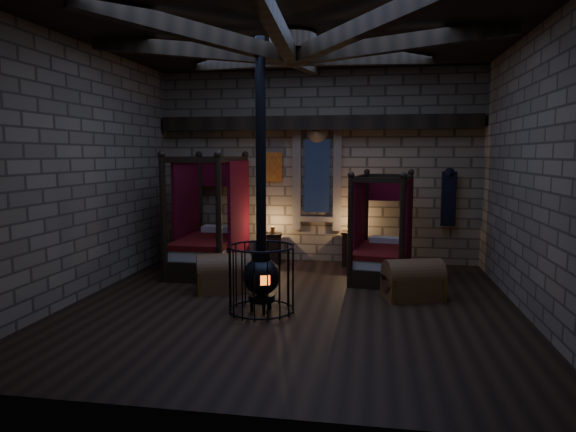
% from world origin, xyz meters
% --- Properties ---
extents(room, '(7.02, 7.02, 4.29)m').
position_xyz_m(room, '(-0.00, 0.09, 3.74)').
color(room, black).
rests_on(room, ground).
extents(bed_left, '(1.21, 2.25, 2.33)m').
position_xyz_m(bed_left, '(-2.08, 2.23, 0.58)').
color(bed_left, black).
rests_on(bed_left, ground).
extents(bed_right, '(1.25, 2.01, 1.98)m').
position_xyz_m(bed_right, '(1.42, 2.15, 0.49)').
color(bed_right, black).
rests_on(bed_right, ground).
extents(trunk_left, '(1.07, 0.88, 0.68)m').
position_xyz_m(trunk_left, '(-1.32, 0.64, 0.30)').
color(trunk_left, brown).
rests_on(trunk_left, ground).
extents(trunk_right, '(1.06, 0.84, 0.68)m').
position_xyz_m(trunk_right, '(1.91, 0.68, 0.30)').
color(trunk_right, brown).
rests_on(trunk_right, ground).
extents(nightstand_left, '(0.47, 0.46, 0.80)m').
position_xyz_m(nightstand_left, '(-0.93, 3.11, 0.34)').
color(nightstand_left, black).
rests_on(nightstand_left, ground).
extents(nightstand_right, '(0.46, 0.44, 0.80)m').
position_xyz_m(nightstand_right, '(0.81, 3.11, 0.37)').
color(nightstand_right, black).
rests_on(nightstand_right, ground).
extents(stove, '(1.00, 1.00, 4.05)m').
position_xyz_m(stove, '(-0.41, -0.42, 0.62)').
color(stove, black).
rests_on(stove, ground).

